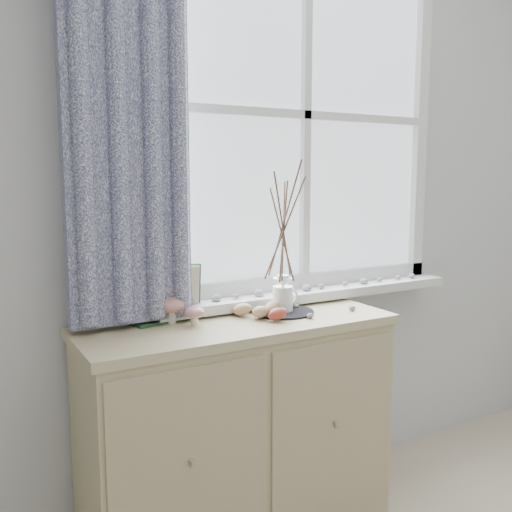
# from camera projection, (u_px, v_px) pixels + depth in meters

# --- Properties ---
(sideboard) EXTENTS (1.20, 0.45, 0.85)m
(sideboard) POSITION_uv_depth(u_px,v_px,m) (239.00, 429.00, 2.19)
(sideboard) COLOR tan
(sideboard) RESTS_ON ground
(botanical_book) EXTENTS (0.33, 0.19, 0.22)m
(botanical_book) POSITION_uv_depth(u_px,v_px,m) (168.00, 293.00, 2.11)
(botanical_book) COLOR #1E4025
(botanical_book) RESTS_ON sideboard
(toadstool_cluster) EXTENTS (0.15, 0.16, 0.10)m
(toadstool_cluster) POSITION_uv_depth(u_px,v_px,m) (177.00, 307.00, 2.09)
(toadstool_cluster) COLOR white
(toadstool_cluster) RESTS_ON sideboard
(wooden_eggs) EXTENTS (0.17, 0.18, 0.07)m
(wooden_eggs) POSITION_uv_depth(u_px,v_px,m) (263.00, 311.00, 2.18)
(wooden_eggs) COLOR tan
(wooden_eggs) RESTS_ON sideboard
(songbird_figurine) EXTENTS (0.13, 0.08, 0.06)m
(songbird_figurine) POSITION_uv_depth(u_px,v_px,m) (284.00, 302.00, 2.32)
(songbird_figurine) COLOR silver
(songbird_figurine) RESTS_ON sideboard
(crocheted_doily) EXTENTS (0.25, 0.25, 0.01)m
(crocheted_doily) POSITION_uv_depth(u_px,v_px,m) (283.00, 312.00, 2.27)
(crocheted_doily) COLOR black
(crocheted_doily) RESTS_ON sideboard
(twig_pitcher) EXTENTS (0.26, 0.26, 0.61)m
(twig_pitcher) POSITION_uv_depth(u_px,v_px,m) (283.00, 225.00, 2.22)
(twig_pitcher) COLOR white
(twig_pitcher) RESTS_ON crocheted_doily
(sideboard_pebbles) EXTENTS (0.33, 0.23, 0.02)m
(sideboard_pebbles) POSITION_uv_depth(u_px,v_px,m) (306.00, 309.00, 2.28)
(sideboard_pebbles) COLOR gray
(sideboard_pebbles) RESTS_ON sideboard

